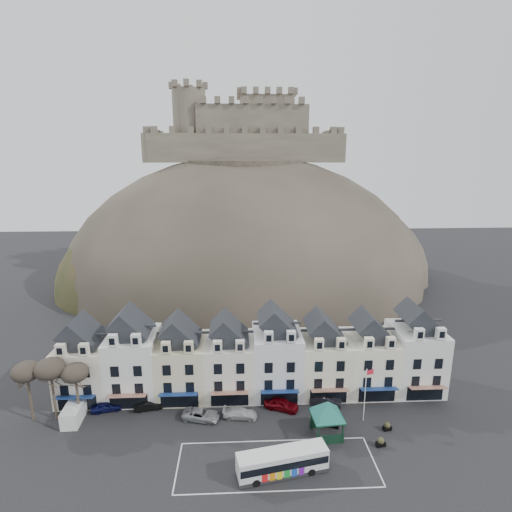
{
  "coord_description": "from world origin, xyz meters",
  "views": [
    {
      "loc": [
        -2.09,
        -36.24,
        33.29
      ],
      "look_at": [
        0.77,
        24.0,
        18.34
      ],
      "focal_mm": 28.0,
      "sensor_mm": 36.0,
      "label": 1
    }
  ],
  "objects_px": {
    "flagpole": "(366,391)",
    "car_white": "(240,413)",
    "car_navy": "(107,406)",
    "car_charcoal": "(326,400)",
    "white_van": "(75,412)",
    "car_silver": "(201,415)",
    "car_black": "(148,405)",
    "bus": "(282,461)",
    "bus_shelter": "(327,409)",
    "red_buoy": "(335,419)",
    "car_maroon": "(281,404)"
  },
  "relations": [
    {
      "from": "car_navy",
      "to": "white_van",
      "type": "bearing_deg",
      "value": 103.28
    },
    {
      "from": "red_buoy",
      "to": "white_van",
      "type": "relative_size",
      "value": 0.37
    },
    {
      "from": "red_buoy",
      "to": "white_van",
      "type": "distance_m",
      "value": 33.66
    },
    {
      "from": "car_charcoal",
      "to": "car_white",
      "type": "bearing_deg",
      "value": 116.63
    },
    {
      "from": "bus",
      "to": "car_maroon",
      "type": "height_order",
      "value": "bus"
    },
    {
      "from": "bus",
      "to": "red_buoy",
      "type": "height_order",
      "value": "bus"
    },
    {
      "from": "red_buoy",
      "to": "car_charcoal",
      "type": "xyz_separation_m",
      "value": [
        -0.18,
        4.45,
        -0.2
      ]
    },
    {
      "from": "flagpole",
      "to": "car_charcoal",
      "type": "bearing_deg",
      "value": 140.16
    },
    {
      "from": "car_maroon",
      "to": "car_charcoal",
      "type": "bearing_deg",
      "value": -61.6
    },
    {
      "from": "bus_shelter",
      "to": "white_van",
      "type": "distance_m",
      "value": 32.54
    },
    {
      "from": "red_buoy",
      "to": "flagpole",
      "type": "xyz_separation_m",
      "value": [
        4.07,
        0.9,
        3.33
      ]
    },
    {
      "from": "car_black",
      "to": "car_charcoal",
      "type": "relative_size",
      "value": 0.87
    },
    {
      "from": "white_van",
      "to": "car_white",
      "type": "distance_m",
      "value": 21.54
    },
    {
      "from": "car_charcoal",
      "to": "bus_shelter",
      "type": "bearing_deg",
      "value": -175.44
    },
    {
      "from": "bus_shelter",
      "to": "flagpole",
      "type": "distance_m",
      "value": 6.14
    },
    {
      "from": "bus_shelter",
      "to": "car_maroon",
      "type": "relative_size",
      "value": 1.6
    },
    {
      "from": "flagpole",
      "to": "white_van",
      "type": "bearing_deg",
      "value": 176.98
    },
    {
      "from": "flagpole",
      "to": "car_maroon",
      "type": "relative_size",
      "value": 1.6
    },
    {
      "from": "red_buoy",
      "to": "white_van",
      "type": "bearing_deg",
      "value": 175.08
    },
    {
      "from": "bus",
      "to": "flagpole",
      "type": "xyz_separation_m",
      "value": [
        11.61,
        8.42,
        2.7
      ]
    },
    {
      "from": "car_black",
      "to": "car_charcoal",
      "type": "height_order",
      "value": "car_charcoal"
    },
    {
      "from": "car_white",
      "to": "car_charcoal",
      "type": "bearing_deg",
      "value": -72.76
    },
    {
      "from": "car_silver",
      "to": "car_white",
      "type": "relative_size",
      "value": 1.07
    },
    {
      "from": "car_silver",
      "to": "car_black",
      "type": "bearing_deg",
      "value": 84.47
    },
    {
      "from": "car_white",
      "to": "car_silver",
      "type": "bearing_deg",
      "value": 98.06
    },
    {
      "from": "car_charcoal",
      "to": "white_van",
      "type": "bearing_deg",
      "value": 108.7
    },
    {
      "from": "bus_shelter",
      "to": "car_black",
      "type": "xyz_separation_m",
      "value": [
        -22.98,
        6.35,
        -3.06
      ]
    },
    {
      "from": "car_maroon",
      "to": "car_charcoal",
      "type": "relative_size",
      "value": 1.06
    },
    {
      "from": "flagpole",
      "to": "car_white",
      "type": "distance_m",
      "value": 16.54
    },
    {
      "from": "flagpole",
      "to": "car_black",
      "type": "relative_size",
      "value": 1.96
    },
    {
      "from": "car_charcoal",
      "to": "car_silver",
      "type": "bearing_deg",
      "value": 113.92
    },
    {
      "from": "car_black",
      "to": "car_silver",
      "type": "distance_m",
      "value": 7.74
    },
    {
      "from": "white_van",
      "to": "car_silver",
      "type": "height_order",
      "value": "white_van"
    },
    {
      "from": "bus",
      "to": "bus_shelter",
      "type": "xyz_separation_m",
      "value": [
        6.1,
        5.77,
        2.14
      ]
    },
    {
      "from": "white_van",
      "to": "car_black",
      "type": "bearing_deg",
      "value": 8.45
    },
    {
      "from": "white_van",
      "to": "car_white",
      "type": "bearing_deg",
      "value": -3.95
    },
    {
      "from": "car_black",
      "to": "car_white",
      "type": "distance_m",
      "value": 12.62
    },
    {
      "from": "red_buoy",
      "to": "car_silver",
      "type": "distance_m",
      "value": 17.22
    },
    {
      "from": "car_navy",
      "to": "car_charcoal",
      "type": "distance_m",
      "value": 29.82
    },
    {
      "from": "red_buoy",
      "to": "car_black",
      "type": "relative_size",
      "value": 0.47
    },
    {
      "from": "car_silver",
      "to": "car_white",
      "type": "height_order",
      "value": "car_silver"
    },
    {
      "from": "car_navy",
      "to": "car_maroon",
      "type": "distance_m",
      "value": 23.63
    },
    {
      "from": "bus",
      "to": "car_white",
      "type": "distance_m",
      "value": 10.77
    },
    {
      "from": "bus",
      "to": "car_black",
      "type": "distance_m",
      "value": 20.81
    },
    {
      "from": "white_van",
      "to": "car_charcoal",
      "type": "bearing_deg",
      "value": 0.47
    },
    {
      "from": "car_charcoal",
      "to": "car_black",
      "type": "bearing_deg",
      "value": 105.65
    },
    {
      "from": "red_buoy",
      "to": "car_white",
      "type": "xyz_separation_m",
      "value": [
        -12.02,
        2.23,
        -0.27
      ]
    },
    {
      "from": "car_black",
      "to": "car_maroon",
      "type": "xyz_separation_m",
      "value": [
        18.03,
        -0.83,
        0.17
      ]
    },
    {
      "from": "white_van",
      "to": "car_charcoal",
      "type": "distance_m",
      "value": 33.4
    },
    {
      "from": "bus",
      "to": "car_white",
      "type": "relative_size",
      "value": 2.27
    }
  ]
}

